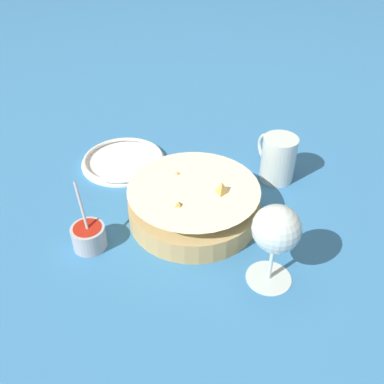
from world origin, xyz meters
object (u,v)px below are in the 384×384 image
object	(u,v)px
food_basket	(192,205)
beer_mug	(278,160)
sauce_cup	(89,236)
side_plate	(124,160)
wine_glass	(276,232)

from	to	relation	value
food_basket	beer_mug	xyz separation A→B (m)	(0.04, -0.23, 0.01)
sauce_cup	side_plate	distance (m)	0.27
sauce_cup	wine_glass	distance (m)	0.33
food_basket	side_plate	distance (m)	0.25
wine_glass	beer_mug	world-z (taller)	wine_glass
food_basket	beer_mug	world-z (taller)	beer_mug
sauce_cup	food_basket	bearing A→B (deg)	-93.76
food_basket	sauce_cup	distance (m)	0.20
sauce_cup	beer_mug	distance (m)	0.43
sauce_cup	beer_mug	xyz separation A→B (m)	(0.03, -0.43, 0.02)
beer_mug	food_basket	bearing A→B (deg)	100.01
food_basket	sauce_cup	size ratio (longest dim) A/B	2.07
wine_glass	beer_mug	distance (m)	0.30
beer_mug	side_plate	xyz separation A→B (m)	(0.20, 0.28, -0.04)
sauce_cup	beer_mug	bearing A→B (deg)	-86.43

